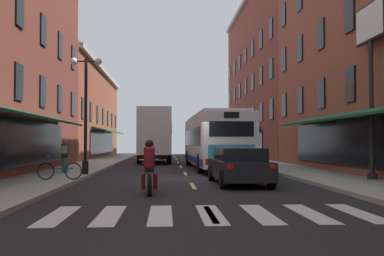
% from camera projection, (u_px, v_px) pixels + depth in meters
% --- Properties ---
extents(ground_plane, '(34.80, 80.00, 0.10)m').
position_uv_depth(ground_plane, '(188.00, 179.00, 19.89)').
color(ground_plane, black).
extents(lane_centre_dashes, '(0.14, 73.90, 0.01)m').
position_uv_depth(lane_centre_dashes, '(188.00, 178.00, 19.64)').
color(lane_centre_dashes, '#DBCC4C').
rests_on(lane_centre_dashes, ground).
extents(crosswalk_near, '(7.10, 2.80, 0.01)m').
position_uv_depth(crosswalk_near, '(211.00, 214.00, 9.91)').
color(crosswalk_near, silver).
rests_on(crosswalk_near, ground).
extents(sidewalk_left, '(3.00, 80.00, 0.14)m').
position_uv_depth(sidewalk_left, '(52.00, 177.00, 19.55)').
color(sidewalk_left, '#A39E93').
rests_on(sidewalk_left, ground).
extents(sidewalk_right, '(3.00, 80.00, 0.14)m').
position_uv_depth(sidewalk_right, '(320.00, 176.00, 20.24)').
color(sidewalk_right, '#A39E93').
rests_on(sidewalk_right, ground).
extents(billboard_sign, '(0.40, 2.44, 6.92)m').
position_uv_depth(billboard_sign, '(371.00, 48.00, 17.76)').
color(billboard_sign, black).
rests_on(billboard_sign, sidewalk_right).
extents(transit_bus, '(2.86, 12.52, 3.18)m').
position_uv_depth(transit_bus, '(214.00, 141.00, 26.73)').
color(transit_bus, white).
rests_on(transit_bus, ground).
extents(box_truck, '(2.56, 7.87, 4.06)m').
position_uv_depth(box_truck, '(155.00, 136.00, 34.52)').
color(box_truck, black).
rests_on(box_truck, ground).
extents(sedan_near, '(1.97, 4.66, 1.37)m').
position_uv_depth(sedan_near, '(239.00, 166.00, 16.92)').
color(sedan_near, black).
rests_on(sedan_near, ground).
extents(sedan_mid, '(2.03, 4.31, 1.38)m').
position_uv_depth(sedan_mid, '(155.00, 151.00, 43.82)').
color(sedan_mid, black).
rests_on(sedan_mid, ground).
extents(motorcycle_rider, '(0.62, 2.07, 1.66)m').
position_uv_depth(motorcycle_rider, '(149.00, 171.00, 13.91)').
color(motorcycle_rider, black).
rests_on(motorcycle_rider, ground).
extents(bicycle_near, '(1.71, 0.48, 0.91)m').
position_uv_depth(bicycle_near, '(60.00, 170.00, 17.39)').
color(bicycle_near, black).
rests_on(bicycle_near, sidewalk_left).
extents(pedestrian_near, '(0.36, 0.51, 1.59)m').
position_uv_depth(pedestrian_near, '(65.00, 155.00, 21.38)').
color(pedestrian_near, '#33663F').
rests_on(pedestrian_near, sidewalk_left).
extents(street_lamp_twin, '(1.42, 0.32, 5.28)m').
position_uv_depth(street_lamp_twin, '(86.00, 109.00, 20.46)').
color(street_lamp_twin, black).
rests_on(street_lamp_twin, sidewalk_left).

